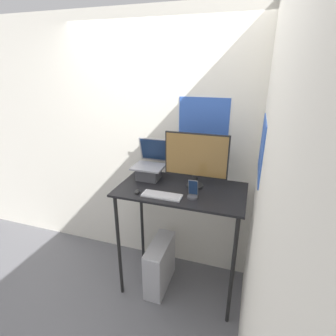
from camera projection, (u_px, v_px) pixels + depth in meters
ground_plane at (170, 309)px, 2.43m from camera, size 12.00×12.00×0.00m
wall_back at (192, 153)px, 2.58m from camera, size 6.00×0.06×2.60m
wall_side_right at (261, 194)px, 1.77m from camera, size 0.06×6.00×2.60m
desk at (181, 203)px, 2.36m from camera, size 1.12×0.62×1.10m
laptop at (149, 169)px, 2.48m from camera, size 0.29×0.31×0.37m
monitor at (196, 159)px, 2.25m from camera, size 0.55×0.15×0.49m
keyboard at (162, 195)px, 2.17m from camera, size 0.33×0.12×0.02m
mouse at (137, 192)px, 2.22m from camera, size 0.04×0.07×0.03m
cell_phone at (193, 193)px, 2.13m from camera, size 0.08×0.08×0.16m
computer_tower at (160, 265)px, 2.62m from camera, size 0.17×0.48×0.50m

